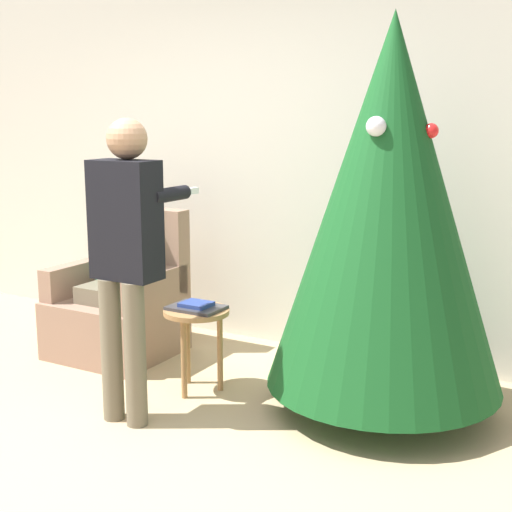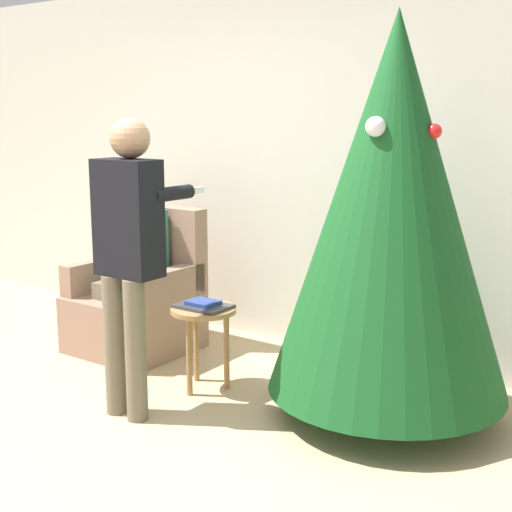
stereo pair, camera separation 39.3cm
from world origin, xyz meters
The scene contains 9 objects.
ground_plane centered at (0.00, 0.00, 0.00)m, with size 14.00×14.00×0.00m, color tan.
wall_back centered at (0.00, 2.23, 1.35)m, with size 8.00×0.06×2.70m.
christmas_tree centered at (1.13, 1.39, 1.21)m, with size 1.35×1.35×2.26m.
armchair centered at (-0.88, 1.44, 0.34)m, with size 0.79×0.76×1.04m.
person_seated centered at (-0.88, 1.41, 0.67)m, with size 0.36×0.46×1.23m.
person_standing centered at (-0.08, 0.57, 1.01)m, with size 0.40×0.57×1.69m.
side_stool centered at (0.02, 1.10, 0.44)m, with size 0.41×0.41×0.53m.
laptop centered at (0.02, 1.10, 0.54)m, with size 0.33×0.24×0.02m.
book centered at (0.02, 1.10, 0.56)m, with size 0.18×0.15×0.02m.
Camera 2 is at (2.76, -2.19, 1.72)m, focal length 50.00 mm.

